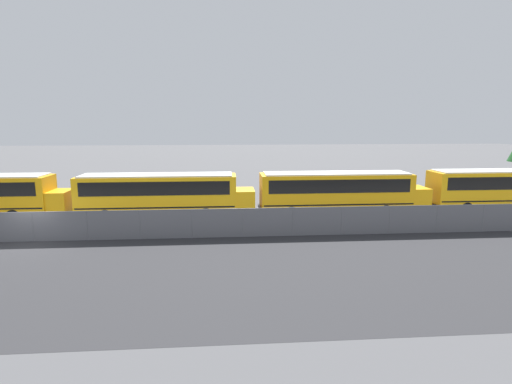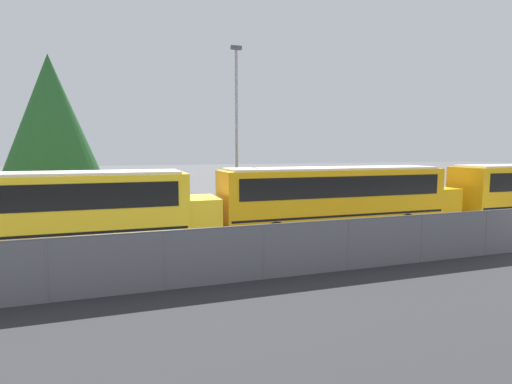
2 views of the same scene
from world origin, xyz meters
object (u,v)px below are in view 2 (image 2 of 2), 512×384
Objects in this scene: school_bus_3 at (338,194)px; light_pole at (237,128)px; tree_1 at (51,117)px; school_bus_2 at (45,207)px.

light_pole reaches higher than school_bus_3.
tree_1 is at bearing 157.39° from light_pole.
light_pole is at bearing 30.71° from school_bus_2.
school_bus_2 is 1.30× the size of tree_1.
school_bus_2 is 10.50m from tree_1.
school_bus_2 is 12.79m from school_bus_3.
light_pole is (-3.72, 5.02, 3.39)m from school_bus_3.
school_bus_3 is at bearing -33.71° from tree_1.
school_bus_2 is 1.27× the size of light_pole.
school_bus_2 is 1.00× the size of school_bus_3.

